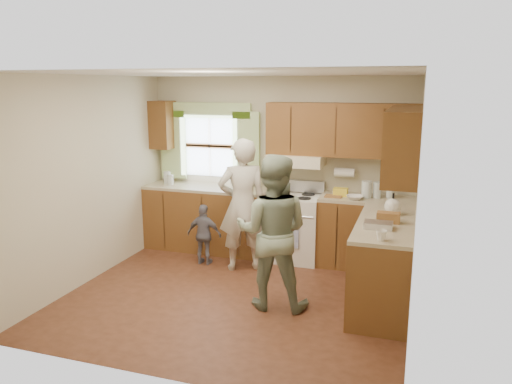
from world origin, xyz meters
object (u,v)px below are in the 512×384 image
(stove, at_px, (293,226))
(child, at_px, (204,235))
(woman_left, at_px, (242,205))
(woman_right, at_px, (273,232))

(stove, relative_size, child, 1.30)
(woman_left, relative_size, child, 2.10)
(woman_left, height_order, child, woman_left)
(woman_right, bearing_deg, woman_left, -60.39)
(woman_left, xyz_separation_m, woman_right, (0.69, -0.96, -0.02))
(child, bearing_deg, woman_left, 178.68)
(child, bearing_deg, woman_right, 140.73)
(woman_right, distance_m, child, 1.63)
(stove, xyz_separation_m, woman_left, (-0.53, -0.59, 0.40))
(stove, relative_size, woman_right, 0.64)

